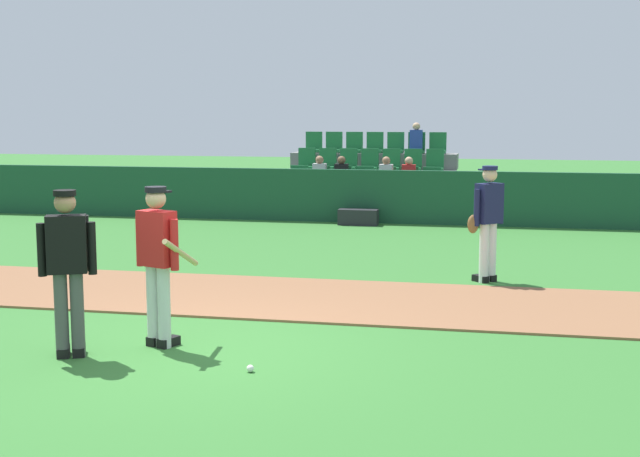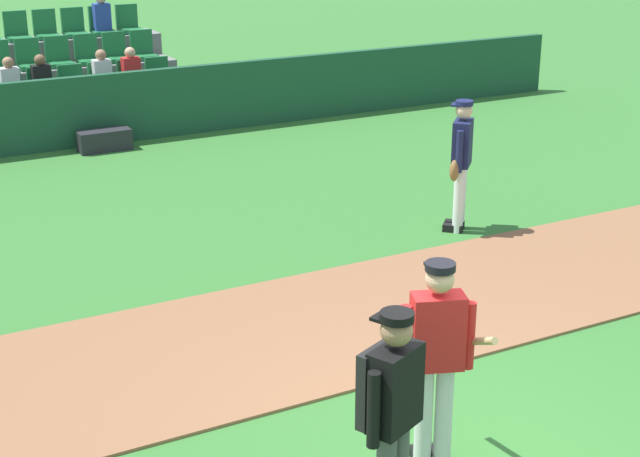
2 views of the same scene
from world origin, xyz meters
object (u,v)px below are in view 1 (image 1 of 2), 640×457
baseball (250,368)px  umpire_home_plate (68,263)px  runner_navy_jersey (488,219)px  batter_red_jersey (158,260)px  equipment_bag (358,217)px

baseball → umpire_home_plate: bearing=176.2°
baseball → runner_navy_jersey: bearing=66.8°
batter_red_jersey → runner_navy_jersey: (3.43, 4.42, -0.01)m
umpire_home_plate → batter_red_jersey: bearing=36.4°
runner_navy_jersey → equipment_bag: runner_navy_jersey is taller
umpire_home_plate → equipment_bag: bearing=83.9°
umpire_home_plate → baseball: (2.00, -0.13, -0.96)m
runner_navy_jersey → equipment_bag: size_ratio=1.96×
batter_red_jersey → umpire_home_plate: (-0.76, -0.56, 0.03)m
baseball → batter_red_jersey: bearing=150.6°
runner_navy_jersey → baseball: bearing=-113.2°
batter_red_jersey → equipment_bag: batter_red_jersey is taller
batter_red_jersey → umpire_home_plate: 0.95m
batter_red_jersey → runner_navy_jersey: size_ratio=1.00×
batter_red_jersey → umpire_home_plate: size_ratio=1.00×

